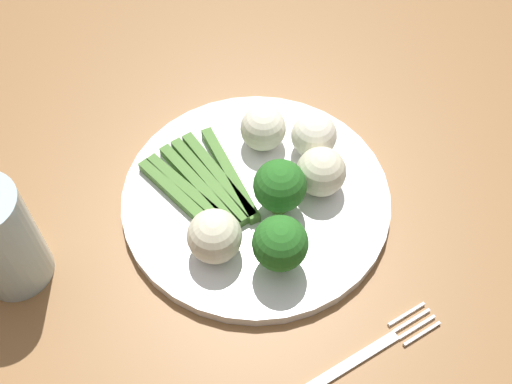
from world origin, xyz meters
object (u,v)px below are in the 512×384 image
cauliflower_outer_edge (263,128)px  cauliflower_near_fork (321,172)px  broccoli_front_left (280,186)px  asparagus_bundle (205,185)px  cauliflower_right (215,236)px  cauliflower_front (314,136)px  dining_table (258,208)px  fork (368,353)px  broccoli_left (280,244)px  plate (256,198)px

cauliflower_outer_edge → cauliflower_near_fork: bearing=11.1°
broccoli_front_left → cauliflower_outer_edge: 0.09m
asparagus_bundle → cauliflower_outer_edge: 0.09m
cauliflower_right → cauliflower_front: size_ratio=1.08×
dining_table → asparagus_bundle: (0.01, -0.08, 0.12)m
cauliflower_right → fork: 0.19m
broccoli_front_left → cauliflower_front: (-0.04, 0.08, -0.01)m
cauliflower_outer_edge → cauliflower_front: same height
broccoli_front_left → cauliflower_outer_edge: size_ratio=1.32×
cauliflower_front → broccoli_left: bearing=-49.4°
cauliflower_near_fork → cauliflower_outer_edge: bearing=-168.9°
asparagus_bundle → broccoli_front_left: size_ratio=2.07×
cauliflower_front → cauliflower_outer_edge: bearing=-133.9°
plate → cauliflower_front: size_ratio=5.72×
broccoli_front_left → cauliflower_right: size_ratio=1.22×
plate → cauliflower_front: cauliflower_front is taller
asparagus_bundle → cauliflower_right: 0.08m
dining_table → broccoli_left: broccoli_left is taller
asparagus_bundle → cauliflower_near_fork: size_ratio=2.60×
dining_table → broccoli_front_left: bearing=-17.7°
dining_table → cauliflower_outer_edge: cauliflower_outer_edge is taller
broccoli_front_left → cauliflower_right: (0.01, -0.08, -0.01)m
fork → cauliflower_near_fork: bearing=70.3°
cauliflower_near_fork → cauliflower_front: 0.05m
broccoli_front_left → cauliflower_outer_edge: (-0.08, 0.04, -0.01)m
dining_table → plate: size_ratio=4.23×
dining_table → cauliflower_front: bearing=60.7°
broccoli_left → fork: (0.12, 0.02, -0.05)m
dining_table → cauliflower_right: cauliflower_right is taller
cauliflower_near_fork → fork: size_ratio=0.33×
plate → cauliflower_outer_edge: size_ratio=5.69×
cauliflower_front → fork: (0.22, -0.10, -0.04)m
plate → cauliflower_near_fork: 0.08m
dining_table → cauliflower_near_fork: (0.08, 0.03, 0.14)m
cauliflower_outer_edge → cauliflower_front: 0.06m
asparagus_bundle → broccoli_front_left: broccoli_front_left is taller
cauliflower_right → fork: size_ratio=0.34×
cauliflower_outer_edge → cauliflower_near_fork: size_ratio=0.95×
plate → cauliflower_front: bearing=100.3°
dining_table → broccoli_left: (0.13, -0.06, 0.15)m
dining_table → cauliflower_outer_edge: 0.14m
dining_table → cauliflower_front: size_ratio=24.22×
cauliflower_outer_edge → cauliflower_right: cauliflower_right is taller
dining_table → cauliflower_outer_edge: (-0.01, 0.01, 0.14)m
plate → asparagus_bundle: asparagus_bundle is taller
plate → cauliflower_near_fork: bearing=65.3°
broccoli_front_left → plate: bearing=-158.2°
plate → cauliflower_near_fork: cauliflower_near_fork is taller
broccoli_front_left → fork: broccoli_front_left is taller
plate → cauliflower_front: (-0.02, 0.09, 0.03)m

